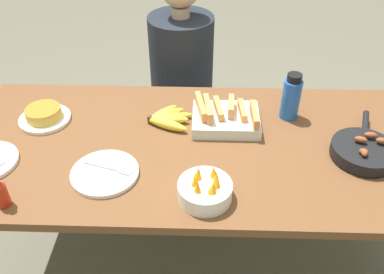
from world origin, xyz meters
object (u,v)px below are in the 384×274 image
at_px(skillet, 364,151).
at_px(person_figure, 182,97).
at_px(fruit_bowl_mango, 205,190).
at_px(melon_tray, 225,117).
at_px(water_bottle, 291,97).
at_px(banana_bunch, 167,118).
at_px(hot_sauce_bottle, 0,192).
at_px(frittata_plate_center, 44,116).
at_px(empty_plate_far_left, 105,173).

height_order(skillet, person_figure, person_figure).
bearing_deg(fruit_bowl_mango, melon_tray, 79.15).
relative_size(melon_tray, water_bottle, 1.35).
relative_size(banana_bunch, water_bottle, 1.02).
bearing_deg(skillet, hot_sauce_bottle, 121.27).
xyz_separation_m(banana_bunch, person_figure, (0.03, 0.56, -0.25)).
relative_size(frittata_plate_center, person_figure, 0.17).
bearing_deg(frittata_plate_center, empty_plate_far_left, -45.36).
xyz_separation_m(hot_sauce_bottle, person_figure, (0.53, 1.04, -0.29)).
bearing_deg(skillet, banana_bunch, 93.74).
relative_size(frittata_plate_center, empty_plate_far_left, 0.88).
distance_m(fruit_bowl_mango, person_figure, 1.04).
relative_size(skillet, fruit_bowl_mango, 2.02).
xyz_separation_m(melon_tray, person_figure, (-0.21, 0.57, -0.27)).
relative_size(banana_bunch, empty_plate_far_left, 0.85).
xyz_separation_m(banana_bunch, frittata_plate_center, (-0.52, -0.01, 0.01)).
bearing_deg(person_figure, frittata_plate_center, -134.01).
height_order(fruit_bowl_mango, person_figure, person_figure).
distance_m(melon_tray, frittata_plate_center, 0.76).
bearing_deg(frittata_plate_center, hot_sauce_bottle, -87.86).
distance_m(fruit_bowl_mango, hot_sauce_bottle, 0.66).
bearing_deg(empty_plate_far_left, frittata_plate_center, 134.64).
height_order(melon_tray, hot_sauce_bottle, hot_sauce_bottle).
bearing_deg(water_bottle, empty_plate_far_left, -151.40).
distance_m(melon_tray, person_figure, 0.66).
bearing_deg(fruit_bowl_mango, water_bottle, 54.11).
bearing_deg(fruit_bowl_mango, skillet, 21.36).
xyz_separation_m(melon_tray, hot_sauce_bottle, (-0.74, -0.47, 0.02)).
bearing_deg(empty_plate_far_left, skillet, 7.85).
height_order(banana_bunch, person_figure, person_figure).
height_order(empty_plate_far_left, fruit_bowl_mango, fruit_bowl_mango).
bearing_deg(hot_sauce_bottle, fruit_bowl_mango, 4.52).
bearing_deg(empty_plate_far_left, banana_bunch, 59.45).
distance_m(frittata_plate_center, empty_plate_far_left, 0.46).
height_order(empty_plate_far_left, person_figure, person_figure).
distance_m(banana_bunch, water_bottle, 0.53).
height_order(water_bottle, hot_sauce_bottle, water_bottle).
xyz_separation_m(skillet, hot_sauce_bottle, (-1.25, -0.28, 0.03)).
height_order(banana_bunch, empty_plate_far_left, banana_bunch).
relative_size(melon_tray, person_figure, 0.22).
relative_size(skillet, hot_sauce_bottle, 2.70).
bearing_deg(fruit_bowl_mango, banana_bunch, 110.75).
distance_m(fruit_bowl_mango, water_bottle, 0.61).
distance_m(skillet, fruit_bowl_mango, 0.64).
height_order(frittata_plate_center, empty_plate_far_left, frittata_plate_center).
xyz_separation_m(banana_bunch, water_bottle, (0.52, 0.06, 0.08)).
distance_m(skillet, water_bottle, 0.36).
xyz_separation_m(fruit_bowl_mango, person_figure, (-0.13, 0.99, -0.27)).
xyz_separation_m(skillet, empty_plate_far_left, (-0.95, -0.13, -0.02)).
distance_m(water_bottle, hot_sauce_bottle, 1.15).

